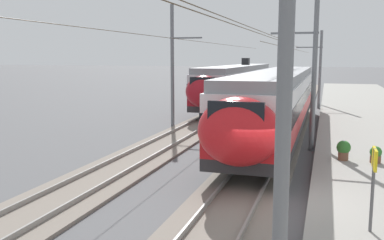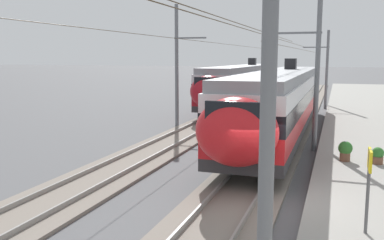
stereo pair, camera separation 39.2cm
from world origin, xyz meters
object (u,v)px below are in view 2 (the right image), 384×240
object	(u,v)px
catenary_mast_west	(257,113)
catenary_mast_mid	(314,70)
potted_plant_by_shelter	(345,150)
platform_sign	(369,172)
train_near_platform	(282,100)
train_far_track	(244,83)
catenary_mast_east	(325,68)
potted_plant_platform_edge	(378,155)
catenary_mast_far_side	(179,63)

from	to	relation	value
catenary_mast_west	catenary_mast_mid	xyz separation A→B (m)	(15.22, -0.01, 0.22)
potted_plant_by_shelter	catenary_mast_west	bearing A→B (deg)	172.56
catenary_mast_mid	platform_sign	size ratio (longest dim) A/B	21.79
train_near_platform	train_far_track	world-z (taller)	same
catenary_mast_mid	catenary_mast_west	bearing A→B (deg)	179.96
catenary_mast_west	catenary_mast_mid	distance (m)	15.22
catenary_mast_east	catenary_mast_mid	bearing A→B (deg)	-179.96
catenary_mast_west	potted_plant_platform_edge	bearing A→B (deg)	-13.27
train_far_track	catenary_mast_west	xyz separation A→B (m)	(-33.10, -7.28, 1.58)
catenary_mast_west	platform_sign	world-z (taller)	catenary_mast_west
catenary_mast_west	train_far_track	bearing A→B (deg)	12.40
train_near_platform	catenary_mast_mid	world-z (taller)	catenary_mast_mid
train_near_platform	train_far_track	xyz separation A→B (m)	(14.90, 5.43, -0.00)
catenary_mast_mid	potted_plant_platform_edge	world-z (taller)	catenary_mast_mid
train_near_platform	catenary_mast_east	world-z (taller)	catenary_mast_east
train_near_platform	catenary_mast_west	distance (m)	18.35
catenary_mast_mid	catenary_mast_east	xyz separation A→B (m)	(18.32, 0.01, -0.31)
potted_plant_platform_edge	catenary_mast_east	bearing A→B (deg)	7.35
catenary_mast_mid	catenary_mast_east	bearing A→B (deg)	0.04
catenary_mast_far_side	potted_plant_by_shelter	distance (m)	14.07
catenary_mast_far_side	potted_plant_platform_edge	xyz separation A→B (m)	(-8.67, -11.86, -3.48)
train_far_track	catenary_mast_mid	xyz separation A→B (m)	(-17.88, -7.29, 1.80)
catenary_mast_east	catenary_mast_far_side	distance (m)	15.87
train_near_platform	potted_plant_by_shelter	bearing A→B (deg)	-151.39
potted_plant_platform_edge	catenary_mast_west	bearing A→B (deg)	166.73
train_far_track	catenary_mast_east	bearing A→B (deg)	-86.48
train_far_track	catenary_mast_west	bearing A→B (deg)	-167.60
train_far_track	catenary_mast_far_side	distance (m)	12.85
platform_sign	potted_plant_by_shelter	world-z (taller)	platform_sign
catenary_mast_east	platform_sign	size ratio (longest dim) A/B	21.79
train_far_track	potted_plant_by_shelter	world-z (taller)	train_far_track
train_near_platform	potted_plant_by_shelter	xyz separation A→B (m)	(-6.24, -3.40, -1.38)
train_near_platform	catenary_mast_mid	xyz separation A→B (m)	(-2.97, -1.86, 1.80)
platform_sign	potted_plant_platform_edge	bearing A→B (deg)	-6.52
train_near_platform	platform_sign	size ratio (longest dim) A/B	11.74
catenary_mast_far_side	potted_plant_by_shelter	bearing A→B (deg)	-128.93
catenary_mast_mid	potted_plant_by_shelter	bearing A→B (deg)	-154.66
train_far_track	potted_plant_by_shelter	distance (m)	22.96
catenary_mast_far_side	potted_plant_by_shelter	world-z (taller)	catenary_mast_far_side
train_far_track	catenary_mast_east	world-z (taller)	catenary_mast_east
catenary_mast_far_side	potted_plant_by_shelter	size ratio (longest dim) A/B	54.96
train_far_track	catenary_mast_mid	distance (m)	19.39
train_far_track	catenary_mast_mid	size ratio (longest dim) A/B	0.54
potted_plant_platform_edge	potted_plant_by_shelter	bearing A→B (deg)	85.71
catenary_mast_mid	potted_plant_by_shelter	distance (m)	4.82
train_near_platform	potted_plant_platform_edge	size ratio (longest dim) A/B	35.94
train_near_platform	catenary_mast_west	bearing A→B (deg)	-174.21
catenary_mast_mid	platform_sign	bearing A→B (deg)	-169.87
catenary_mast_east	potted_plant_by_shelter	bearing A→B (deg)	-175.86
catenary_mast_west	potted_plant_by_shelter	size ratio (longest dim) A/B	54.96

